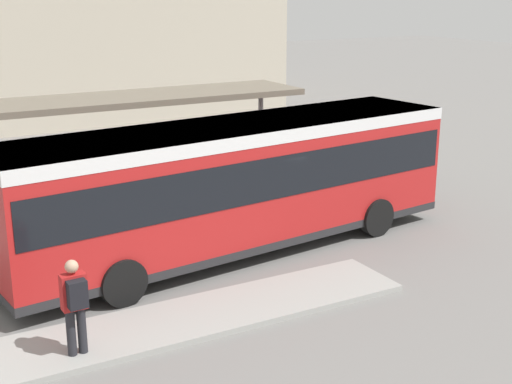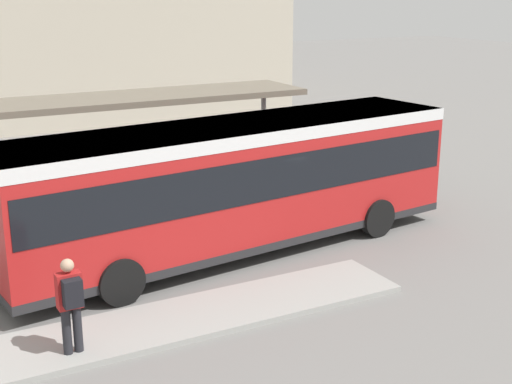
{
  "view_description": "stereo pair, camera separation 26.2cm",
  "coord_description": "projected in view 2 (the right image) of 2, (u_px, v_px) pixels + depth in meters",
  "views": [
    {
      "loc": [
        -7.68,
        -14.71,
        6.3
      ],
      "look_at": [
        0.59,
        0.0,
        1.43
      ],
      "focal_mm": 50.0,
      "sensor_mm": 36.0,
      "label": 1
    },
    {
      "loc": [
        -7.45,
        -14.84,
        6.3
      ],
      "look_at": [
        0.59,
        0.0,
        1.43
      ],
      "focal_mm": 50.0,
      "sensor_mm": 36.0,
      "label": 2
    }
  ],
  "objects": [
    {
      "name": "pedestrian_waiting",
      "position": [
        71.0,
        301.0,
        12.21
      ],
      "size": [
        0.43,
        0.45,
        1.75
      ],
      "rotation": [
        0.0,
        0.0,
        1.6
      ],
      "color": "#232328",
      "rests_on": "curb_island"
    },
    {
      "name": "ground_plane",
      "position": [
        235.0,
        250.0,
        17.69
      ],
      "size": [
        120.0,
        120.0,
        0.0
      ],
      "primitive_type": "plane",
      "color": "slate"
    },
    {
      "name": "bicycle_white",
      "position": [
        419.0,
        169.0,
        24.1
      ],
      "size": [
        0.48,
        1.65,
        0.72
      ],
      "rotation": [
        0.0,
        0.0,
        1.41
      ],
      "color": "black",
      "rests_on": "ground_plane"
    },
    {
      "name": "potted_planter_near_shelter",
      "position": [
        166.0,
        194.0,
        19.83
      ],
      "size": [
        0.97,
        0.97,
        1.46
      ],
      "color": "slate",
      "rests_on": "ground_plane"
    },
    {
      "name": "station_shelter",
      "position": [
        120.0,
        101.0,
        20.58
      ],
      "size": [
        11.18,
        2.56,
        3.27
      ],
      "color": "#706656",
      "rests_on": "ground_plane"
    },
    {
      "name": "potted_planter_far_side",
      "position": [
        298.0,
        186.0,
        21.29
      ],
      "size": [
        0.78,
        0.78,
        1.14
      ],
      "color": "slate",
      "rests_on": "ground_plane"
    },
    {
      "name": "bicycle_blue",
      "position": [
        385.0,
        159.0,
        25.49
      ],
      "size": [
        0.48,
        1.67,
        0.72
      ],
      "rotation": [
        0.0,
        0.0,
        -1.62
      ],
      "color": "black",
      "rests_on": "ground_plane"
    },
    {
      "name": "curb_island",
      "position": [
        198.0,
        316.0,
        14.05
      ],
      "size": [
        8.72,
        1.8,
        0.12
      ],
      "color": "#9E9E99",
      "rests_on": "ground_plane"
    },
    {
      "name": "bicycle_orange",
      "position": [
        399.0,
        164.0,
        24.74
      ],
      "size": [
        0.48,
        1.7,
        0.73
      ],
      "rotation": [
        0.0,
        0.0,
        -1.47
      ],
      "color": "black",
      "rests_on": "ground_plane"
    },
    {
      "name": "city_bus",
      "position": [
        235.0,
        178.0,
        17.18
      ],
      "size": [
        11.96,
        3.96,
        3.19
      ],
      "rotation": [
        0.0,
        0.0,
        0.12
      ],
      "color": "red",
      "rests_on": "ground_plane"
    }
  ]
}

